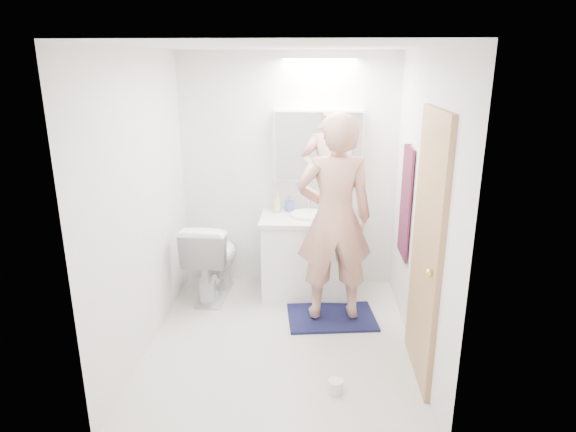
# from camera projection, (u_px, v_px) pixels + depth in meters

# --- Properties ---
(floor) EXTENTS (2.50, 2.50, 0.00)m
(floor) POSITION_uv_depth(u_px,v_px,m) (281.00, 341.00, 4.25)
(floor) COLOR silver
(floor) RESTS_ON ground
(ceiling) EXTENTS (2.50, 2.50, 0.00)m
(ceiling) POSITION_uv_depth(u_px,v_px,m) (279.00, 46.00, 3.53)
(ceiling) COLOR white
(ceiling) RESTS_ON floor
(wall_back) EXTENTS (2.50, 0.00, 2.50)m
(wall_back) POSITION_uv_depth(u_px,v_px,m) (288.00, 173.00, 5.08)
(wall_back) COLOR white
(wall_back) RESTS_ON floor
(wall_front) EXTENTS (2.50, 0.00, 2.50)m
(wall_front) POSITION_uv_depth(u_px,v_px,m) (264.00, 272.00, 2.70)
(wall_front) COLOR white
(wall_front) RESTS_ON floor
(wall_left) EXTENTS (0.00, 2.50, 2.50)m
(wall_left) POSITION_uv_depth(u_px,v_px,m) (142.00, 205.00, 3.94)
(wall_left) COLOR white
(wall_left) RESTS_ON floor
(wall_right) EXTENTS (0.00, 2.50, 2.50)m
(wall_right) POSITION_uv_depth(u_px,v_px,m) (422.00, 209.00, 3.83)
(wall_right) COLOR white
(wall_right) RESTS_ON floor
(vanity_cabinet) EXTENTS (0.90, 0.55, 0.78)m
(vanity_cabinet) POSITION_uv_depth(u_px,v_px,m) (308.00, 257.00, 5.04)
(vanity_cabinet) COLOR white
(vanity_cabinet) RESTS_ON floor
(countertop) EXTENTS (0.95, 0.58, 0.04)m
(countertop) POSITION_uv_depth(u_px,v_px,m) (308.00, 219.00, 4.92)
(countertop) COLOR silver
(countertop) RESTS_ON vanity_cabinet
(sink_basin) EXTENTS (0.36, 0.36, 0.03)m
(sink_basin) POSITION_uv_depth(u_px,v_px,m) (309.00, 215.00, 4.93)
(sink_basin) COLOR white
(sink_basin) RESTS_ON countertop
(faucet) EXTENTS (0.02, 0.02, 0.16)m
(faucet) POSITION_uv_depth(u_px,v_px,m) (309.00, 203.00, 5.10)
(faucet) COLOR #B4B5B9
(faucet) RESTS_ON countertop
(medicine_cabinet) EXTENTS (0.88, 0.14, 0.70)m
(medicine_cabinet) POSITION_uv_depth(u_px,v_px,m) (318.00, 145.00, 4.90)
(medicine_cabinet) COLOR white
(medicine_cabinet) RESTS_ON wall_back
(mirror_panel) EXTENTS (0.84, 0.01, 0.66)m
(mirror_panel) POSITION_uv_depth(u_px,v_px,m) (318.00, 146.00, 4.83)
(mirror_panel) COLOR silver
(mirror_panel) RESTS_ON medicine_cabinet
(toilet) EXTENTS (0.50, 0.82, 0.81)m
(toilet) POSITION_uv_depth(u_px,v_px,m) (213.00, 258.00, 4.97)
(toilet) COLOR white
(toilet) RESTS_ON floor
(bath_rug) EXTENTS (0.86, 0.64, 0.02)m
(bath_rug) POSITION_uv_depth(u_px,v_px,m) (331.00, 317.00, 4.62)
(bath_rug) COLOR #181440
(bath_rug) RESTS_ON floor
(person) EXTENTS (0.73, 0.52, 1.86)m
(person) POSITION_uv_depth(u_px,v_px,m) (334.00, 219.00, 4.33)
(person) COLOR tan
(person) RESTS_ON bath_rug
(door) EXTENTS (0.04, 0.80, 2.00)m
(door) POSITION_uv_depth(u_px,v_px,m) (427.00, 250.00, 3.56)
(door) COLOR #A87854
(door) RESTS_ON wall_right
(door_knob) EXTENTS (0.06, 0.06, 0.06)m
(door_knob) POSITION_uv_depth(u_px,v_px,m) (429.00, 273.00, 3.29)
(door_knob) COLOR gold
(door_knob) RESTS_ON door
(towel) EXTENTS (0.02, 0.42, 1.00)m
(towel) POSITION_uv_depth(u_px,v_px,m) (406.00, 202.00, 4.39)
(towel) COLOR #121A3A
(towel) RESTS_ON wall_right
(towel_hook) EXTENTS (0.07, 0.02, 0.02)m
(towel_hook) POSITION_uv_depth(u_px,v_px,m) (408.00, 144.00, 4.23)
(towel_hook) COLOR silver
(towel_hook) RESTS_ON wall_right
(soap_bottle_a) EXTENTS (0.11, 0.11, 0.21)m
(soap_bottle_a) POSITION_uv_depth(u_px,v_px,m) (277.00, 202.00, 5.04)
(soap_bottle_a) COLOR #CDC885
(soap_bottle_a) RESTS_ON countertop
(soap_bottle_b) EXTENTS (0.10, 0.10, 0.16)m
(soap_bottle_b) POSITION_uv_depth(u_px,v_px,m) (290.00, 204.00, 5.07)
(soap_bottle_b) COLOR #5273B0
(soap_bottle_b) RESTS_ON countertop
(toothbrush_cup) EXTENTS (0.12, 0.12, 0.10)m
(toothbrush_cup) POSITION_uv_depth(u_px,v_px,m) (334.00, 208.00, 5.04)
(toothbrush_cup) COLOR #3B61B1
(toothbrush_cup) RESTS_ON countertop
(toilet_paper_roll) EXTENTS (0.11, 0.11, 0.10)m
(toilet_paper_roll) POSITION_uv_depth(u_px,v_px,m) (335.00, 386.00, 3.58)
(toilet_paper_roll) COLOR white
(toilet_paper_roll) RESTS_ON floor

